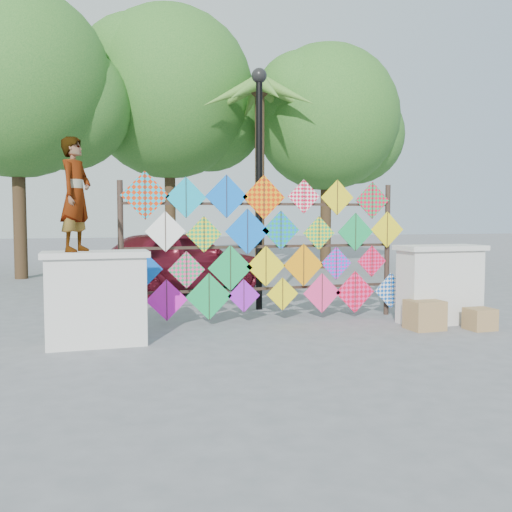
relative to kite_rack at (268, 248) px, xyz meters
name	(u,v)px	position (x,y,z in m)	size (l,w,h in m)	color
ground	(279,331)	(-0.06, -0.73, -1.23)	(80.00, 80.00, 0.00)	gray
parapet_left	(96,298)	(-2.76, -0.93, -0.58)	(1.40, 0.65, 1.28)	silver
parapet_right	(440,284)	(2.64, -0.93, -0.58)	(1.40, 0.65, 1.28)	silver
kite_rack	(268,248)	(0.00, 0.00, 0.00)	(4.94, 0.24, 2.45)	#32231B
tree_west	(20,84)	(-4.46, 8.30, 4.15)	(5.85, 5.20, 8.01)	#402A1B
tree_mid	(172,95)	(0.05, 10.30, 4.55)	(6.30, 5.60, 8.61)	#402A1B
tree_east	(329,119)	(5.03, 8.80, 3.76)	(5.40, 4.80, 7.42)	#402A1B
palm_tree	(260,107)	(2.14, 7.27, 3.73)	(3.62, 3.62, 5.83)	#402A1B
vendor_woman	(76,194)	(-2.99, -0.93, 0.81)	(0.55, 0.36, 1.52)	#99999E
sedan	(179,260)	(-0.79, 4.14, -0.49)	(1.73, 4.30, 1.47)	maroon
lamppost	(259,165)	(0.24, 1.27, 1.46)	(0.28, 0.28, 4.46)	black
cardboard_box_near	(425,315)	(2.12, -1.31, -1.00)	(0.51, 0.45, 0.45)	#A37D4E
cardboard_box_far	(480,319)	(2.92, -1.58, -1.06)	(0.40, 0.37, 0.33)	#A37D4E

